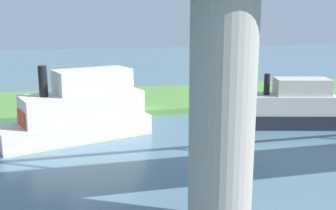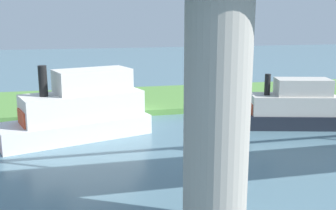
{
  "view_description": "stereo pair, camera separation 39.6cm",
  "coord_description": "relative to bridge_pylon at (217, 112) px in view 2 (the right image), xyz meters",
  "views": [
    {
      "loc": [
        5.16,
        32.81,
        8.27
      ],
      "look_at": [
        -1.75,
        5.0,
        2.0
      ],
      "focal_mm": 42.78,
      "sensor_mm": 36.0,
      "label": 1
    },
    {
      "loc": [
        4.77,
        32.91,
        8.27
      ],
      "look_at": [
        -1.75,
        5.0,
        2.0
      ],
      "focal_mm": 42.78,
      "sensor_mm": 36.0,
      "label": 2
    }
  ],
  "objects": [
    {
      "name": "pontoon_yellow",
      "position": [
        4.86,
        -14.21,
        -2.89
      ],
      "size": [
        10.77,
        6.29,
        5.22
      ],
      "color": "white",
      "rests_on": "ground"
    },
    {
      "name": "ground_plane",
      "position": [
        0.29,
        -19.24,
        -4.83
      ],
      "size": [
        160.0,
        160.0,
        0.0
      ],
      "primitive_type": "plane",
      "color": "slate"
    },
    {
      "name": "mooring_post",
      "position": [
        0.38,
        -20.13,
        -3.86
      ],
      "size": [
        0.2,
        0.2,
        0.95
      ],
      "primitive_type": "cylinder",
      "color": "brown",
      "rests_on": "grassy_bank"
    },
    {
      "name": "grassy_bank",
      "position": [
        0.29,
        -25.24,
        -4.58
      ],
      "size": [
        80.0,
        12.0,
        0.5
      ],
      "primitive_type": "cube",
      "color": "#5B9342",
      "rests_on": "ground"
    },
    {
      "name": "riverboat_paddlewheel",
      "position": [
        -10.96,
        -13.34,
        -3.31
      ],
      "size": [
        8.46,
        4.62,
        4.11
      ],
      "color": "#1E232D",
      "rests_on": "ground"
    },
    {
      "name": "person_on_bank",
      "position": [
        -0.11,
        -22.26,
        -3.63
      ],
      "size": [
        0.51,
        0.51,
        1.39
      ],
      "color": "#2D334C",
      "rests_on": "grassy_bank"
    },
    {
      "name": "bridge_pylon",
      "position": [
        0.0,
        0.0,
        0.0
      ],
      "size": [
        2.48,
        2.48,
        9.66
      ],
      "primitive_type": "cylinder",
      "color": "#9E998E",
      "rests_on": "ground"
    }
  ]
}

